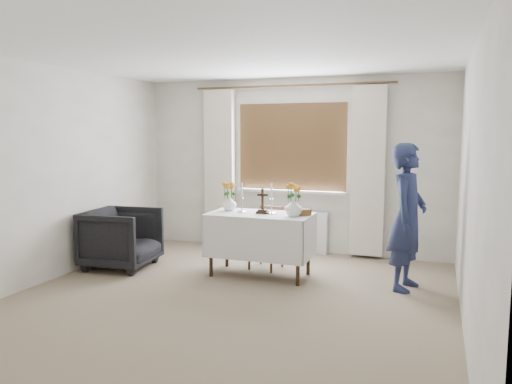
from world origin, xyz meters
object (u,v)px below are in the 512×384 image
altar_table (260,245)px  wooden_chair (266,238)px  armchair (122,238)px  person (408,217)px  flower_vase_left (229,203)px  flower_vase_right (293,207)px  wooden_cross (263,201)px

altar_table → wooden_chair: size_ratio=1.57×
armchair → wooden_chair: bearing=-76.2°
wooden_chair → person: person is taller
altar_table → armchair: size_ratio=1.48×
wooden_chair → armchair: 1.85m
armchair → flower_vase_left: (1.35, 0.35, 0.47)m
armchair → flower_vase_right: bearing=-89.7°
altar_table → armchair: (-1.79, -0.26, 0.00)m
flower_vase_left → flower_vase_right: bearing=-9.0°
flower_vase_left → flower_vase_right: (0.86, -0.14, 0.01)m
altar_table → wooden_cross: wooden_cross is taller
altar_table → flower_vase_left: flower_vase_left is taller
flower_vase_left → armchair: bearing=-165.6°
wooden_chair → wooden_cross: wooden_cross is taller
armchair → flower_vase_right: (2.22, 0.21, 0.48)m
wooden_chair → wooden_cross: bearing=-69.4°
armchair → flower_vase_right: 2.28m
wooden_chair → armchair: (-1.75, -0.60, -0.01)m
flower_vase_left → altar_table: bearing=-10.9°
person → flower_vase_right: bearing=107.7°
person → flower_vase_right: (-1.26, -0.12, 0.06)m
wooden_cross → person: bearing=2.3°
altar_table → wooden_cross: size_ratio=4.13×
armchair → wooden_cross: (1.82, 0.28, 0.53)m
wooden_cross → flower_vase_right: (0.40, -0.06, -0.05)m
armchair → flower_vase_left: bearing=-80.7°
wooden_chair → flower_vase_left: 0.66m
altar_table → wooden_chair: wooden_chair is taller
armchair → flower_vase_right: flower_vase_right is taller
altar_table → flower_vase_left: bearing=169.1°
wooden_chair → armchair: bearing=-152.3°
flower_vase_left → flower_vase_right: flower_vase_right is taller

